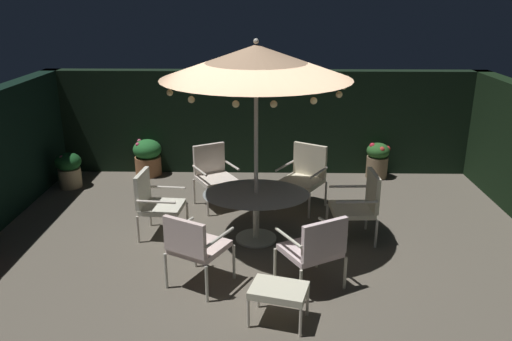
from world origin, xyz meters
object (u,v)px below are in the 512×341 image
at_px(patio_chair_north, 305,173).
at_px(patio_chair_southwest, 360,202).
at_px(potted_plant_back_center, 148,157).
at_px(patio_chair_southeast, 195,244).
at_px(potted_plant_back_left, 377,159).
at_px(patio_dining_table, 256,203).
at_px(patio_chair_east, 155,200).
at_px(patio_chair_south, 315,247).
at_px(ottoman_footrest, 279,292).
at_px(patio_umbrella, 256,62).
at_px(patio_chair_northeast, 213,172).
at_px(potted_plant_right_near, 69,169).

height_order(patio_chair_north, patio_chair_southwest, patio_chair_north).
bearing_deg(patio_chair_north, potted_plant_back_center, 153.28).
bearing_deg(patio_chair_southeast, potted_plant_back_left, 53.13).
height_order(patio_dining_table, patio_chair_southeast, patio_chair_southeast).
distance_m(patio_chair_east, patio_chair_southeast, 1.59).
bearing_deg(potted_plant_back_center, patio_chair_south, -54.32).
distance_m(patio_dining_table, ottoman_footrest, 1.96).
bearing_deg(patio_chair_east, potted_plant_back_center, 104.98).
xyz_separation_m(patio_umbrella, patio_chair_south, (0.71, -1.27, -1.96)).
bearing_deg(patio_chair_northeast, patio_dining_table, -60.21).
distance_m(patio_chair_south, potted_plant_right_near, 5.29).
distance_m(patio_chair_southeast, potted_plant_back_left, 4.92).
xyz_separation_m(patio_umbrella, patio_chair_southeast, (-0.69, -1.27, -1.94)).
bearing_deg(patio_chair_east, patio_chair_southeast, -61.48).
relative_size(patio_chair_southwest, potted_plant_back_left, 1.45).
xyz_separation_m(patio_dining_table, ottoman_footrest, (0.28, -1.93, -0.20)).
distance_m(patio_chair_northeast, ottoman_footrest, 3.36).
height_order(patio_dining_table, patio_umbrella, patio_umbrella).
bearing_deg(patio_umbrella, patio_chair_southeast, -118.51).
xyz_separation_m(patio_chair_north, potted_plant_back_center, (-2.91, 1.47, -0.20)).
relative_size(patio_umbrella, patio_chair_northeast, 2.78).
height_order(patio_chair_north, potted_plant_back_center, patio_chair_north).
relative_size(patio_chair_east, ottoman_footrest, 1.42).
distance_m(patio_chair_southeast, potted_plant_back_center, 4.25).
bearing_deg(patio_umbrella, ottoman_footrest, -81.88).
bearing_deg(patio_chair_northeast, patio_chair_north, -0.57).
distance_m(patio_chair_east, ottoman_footrest, 2.69).
bearing_deg(potted_plant_back_center, patio_chair_east, -75.02).
bearing_deg(ottoman_footrest, patio_chair_north, 81.21).
bearing_deg(potted_plant_back_center, patio_chair_southwest, -36.34).
height_order(patio_umbrella, patio_chair_northeast, patio_umbrella).
bearing_deg(ottoman_footrest, potted_plant_back_center, 117.51).
distance_m(patio_chair_north, potted_plant_right_near, 4.27).
relative_size(patio_chair_northeast, patio_chair_southeast, 1.06).
bearing_deg(ottoman_footrest, patio_umbrella, 98.12).
bearing_deg(patio_chair_southeast, ottoman_footrest, -34.32).
xyz_separation_m(patio_chair_northeast, patio_chair_southwest, (2.19, -1.20, -0.02)).
bearing_deg(potted_plant_right_near, ottoman_footrest, -46.99).
relative_size(patio_chair_southwest, ottoman_footrest, 1.47).
xyz_separation_m(patio_chair_southwest, ottoman_footrest, (-1.19, -2.00, -0.19)).
relative_size(patio_chair_east, potted_plant_back_left, 1.39).
height_order(potted_plant_right_near, potted_plant_back_left, potted_plant_back_left).
bearing_deg(potted_plant_back_left, ottoman_footrest, -113.34).
bearing_deg(ottoman_footrest, patio_chair_southeast, 145.68).
distance_m(patio_chair_southwest, ottoman_footrest, 2.33).
relative_size(patio_dining_table, patio_umbrella, 0.53).
height_order(patio_umbrella, potted_plant_back_left, patio_umbrella).
distance_m(patio_chair_north, potted_plant_back_left, 2.06).
xyz_separation_m(patio_dining_table, patio_chair_southwest, (1.46, 0.06, -0.01)).
bearing_deg(patio_dining_table, ottoman_footrest, -81.88).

